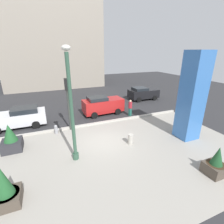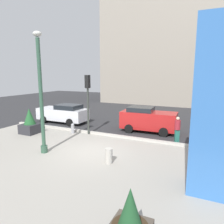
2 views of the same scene
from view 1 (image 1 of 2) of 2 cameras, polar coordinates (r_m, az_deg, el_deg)
The scene contains 16 objects.
ground_plane at distance 15.46m, azimuth -7.83°, elevation -3.18°, with size 60.00×60.00×0.00m, color #2D2D30.
plaza_pavement at distance 10.47m, azimuth 0.93°, elevation -15.50°, with size 18.00×10.00×0.02m, color #9E998E.
curb_strip at distance 14.65m, azimuth -6.97°, elevation -4.18°, with size 18.00×0.24×0.16m, color #B7B2A8.
lamp_post at distance 9.15m, azimuth -13.81°, elevation 0.59°, with size 0.44×0.44×6.43m.
art_pillar_blue at distance 12.81m, azimuth 25.94°, elevation 4.64°, with size 1.36×1.36×6.22m, color #3870BC.
potted_plant_curbside at distance 8.70m, azimuth -33.17°, elevation -21.46°, with size 1.08×1.08×1.97m.
potted_plant_by_pillar at distance 10.48m, azimuth 32.31°, elevation -14.96°, with size 0.99×0.99×1.63m.
potted_plant_near_left at distance 12.58m, azimuth -31.60°, elevation -8.23°, with size 1.20×1.20×1.85m.
fire_hydrant at distance 13.68m, azimuth -18.80°, elevation -5.73°, with size 0.36×0.26×0.75m.
concrete_bollard at distance 11.67m, azimuth 6.41°, elevation -9.34°, with size 0.36×0.36×0.75m, color #B2ADA3.
traffic_light_corner at distance 13.20m, azimuth -15.16°, elevation 5.36°, with size 0.28×0.42×4.23m.
car_curb_east at distance 16.05m, azimuth -29.76°, elevation -1.68°, with size 4.55×2.06×1.65m.
car_passing_lane at distance 16.85m, azimuth -3.28°, elevation 2.46°, with size 4.13×2.08×1.86m.
car_intersection at distance 22.40m, azimuth 10.69°, elevation 6.42°, with size 3.88×2.15×1.65m.
pedestrian_by_curb at distance 16.41m, azimuth 6.32°, elevation 1.71°, with size 0.48×0.48×1.64m.
highrise_across_street at distance 34.71m, azimuth -20.88°, elevation 26.43°, with size 16.05×12.10×20.96m, color #9E9384.
Camera 1 is at (-3.36, -9.79, 6.15)m, focal length 26.40 mm.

